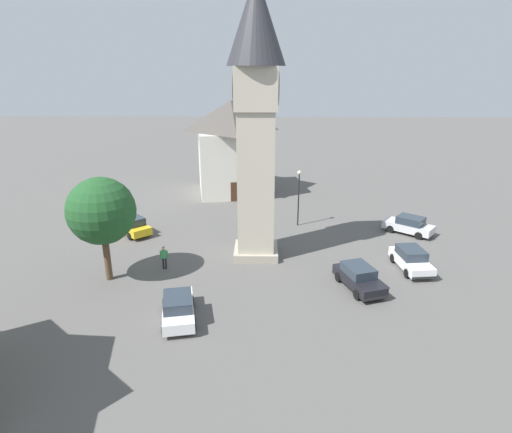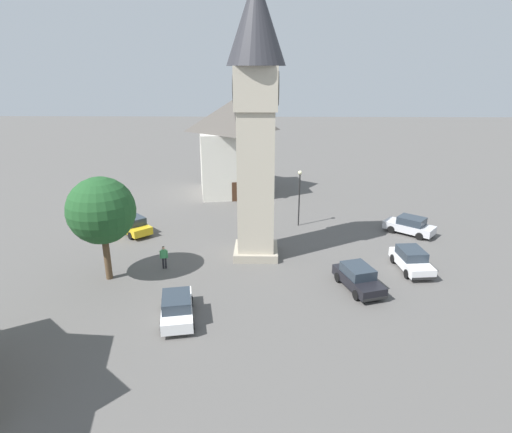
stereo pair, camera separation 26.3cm
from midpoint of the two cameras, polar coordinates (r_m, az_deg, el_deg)
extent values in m
plane|color=#565451|center=(32.69, -0.23, -5.12)|extent=(200.00, 200.00, 0.00)
cube|color=#A59C89|center=(32.57, -0.23, -4.64)|extent=(3.26, 3.26, 0.60)
cube|color=#B7AD99|center=(30.80, -0.25, 4.56)|extent=(2.61, 2.61, 10.16)
cube|color=#B7AD99|center=(29.84, -0.26, 16.77)|extent=(2.92, 2.92, 2.87)
cone|color=#2D2D33|center=(29.96, -0.28, 24.88)|extent=(3.95, 3.95, 5.59)
cylinder|color=white|center=(29.85, 2.73, 16.75)|extent=(2.19, 0.04, 2.19)
torus|color=black|center=(29.85, 2.75, 16.75)|extent=(2.25, 0.06, 2.25)
cube|color=black|center=(29.84, 2.81, 17.21)|extent=(0.05, 0.02, 0.61)
cube|color=black|center=(29.52, 2.83, 16.72)|extent=(0.83, 0.02, 0.04)
cylinder|color=white|center=(29.90, -3.25, 16.74)|extent=(2.19, 0.04, 2.19)
torus|color=black|center=(29.90, -3.27, 16.74)|extent=(2.25, 0.06, 2.25)
cube|color=white|center=(24.98, -10.66, -12.17)|extent=(4.35, 2.45, 0.64)
cube|color=#28333D|center=(24.53, -10.74, -11.11)|extent=(2.36, 1.93, 0.64)
cylinder|color=black|center=(26.21, -12.41, -11.38)|extent=(0.67, 0.34, 0.64)
cylinder|color=black|center=(26.16, -8.84, -11.19)|extent=(0.67, 0.34, 0.64)
cylinder|color=black|center=(24.11, -12.56, -14.32)|extent=(0.67, 0.34, 0.64)
cylinder|color=black|center=(24.07, -8.65, -14.12)|extent=(0.67, 0.34, 0.64)
cube|color=black|center=(26.84, -10.64, -10.35)|extent=(0.44, 1.66, 0.16)
cube|color=silver|center=(38.88, 19.52, -1.30)|extent=(3.91, 4.25, 0.64)
cube|color=#28333D|center=(38.63, 19.82, -0.49)|extent=(2.54, 2.61, 0.64)
cylinder|color=black|center=(38.66, 17.35, -1.60)|extent=(0.57, 0.64, 0.64)
cylinder|color=black|center=(40.07, 18.26, -0.97)|extent=(0.57, 0.64, 0.64)
cylinder|color=black|center=(37.89, 20.76, -2.42)|extent=(0.57, 0.64, 0.64)
cylinder|color=black|center=(39.32, 21.56, -1.75)|extent=(0.57, 0.64, 0.64)
cube|color=black|center=(39.62, 16.78, -0.97)|extent=(1.37, 1.15, 0.16)
cube|color=white|center=(32.05, 19.84, -5.70)|extent=(4.25, 2.10, 0.64)
cube|color=#28333D|center=(31.93, 19.85, -4.58)|extent=(2.25, 1.76, 0.64)
cylinder|color=black|center=(31.51, 22.02, -6.96)|extent=(0.66, 0.28, 0.64)
cylinder|color=black|center=(30.84, 19.34, -7.20)|extent=(0.66, 0.28, 0.64)
cylinder|color=black|center=(33.50, 20.19, -5.16)|extent=(0.66, 0.28, 0.64)
cylinder|color=black|center=(32.86, 17.65, -5.34)|extent=(0.66, 0.28, 0.64)
cube|color=black|center=(30.51, 21.33, -7.63)|extent=(0.29, 1.67, 0.16)
cube|color=gold|center=(38.15, -16.50, -1.36)|extent=(4.15, 4.05, 0.64)
cube|color=#28333D|center=(37.82, -16.48, -0.54)|extent=(2.60, 2.57, 0.64)
cylinder|color=black|center=(39.00, -18.32, -1.53)|extent=(0.62, 0.60, 0.64)
cylinder|color=black|center=(39.61, -16.23, -0.99)|extent=(0.62, 0.60, 0.64)
cylinder|color=black|center=(36.89, -16.70, -2.54)|extent=(0.62, 0.60, 0.64)
cylinder|color=black|center=(37.54, -14.53, -1.96)|extent=(0.62, 0.60, 0.64)
cube|color=black|center=(39.96, -17.77, -0.90)|extent=(1.23, 1.30, 0.16)
cube|color=black|center=(28.44, 13.34, -8.27)|extent=(4.42, 2.87, 0.64)
cube|color=#28333D|center=(28.28, 13.29, -7.03)|extent=(2.48, 2.13, 0.64)
cylinder|color=black|center=(28.04, 16.00, -9.55)|extent=(0.68, 0.41, 0.64)
cylinder|color=black|center=(27.27, 13.12, -10.16)|extent=(0.68, 0.41, 0.64)
cylinder|color=black|center=(29.87, 13.47, -7.47)|extent=(0.68, 0.41, 0.64)
cylinder|color=black|center=(29.15, 10.72, -7.96)|extent=(0.68, 0.41, 0.64)
cube|color=black|center=(27.05, 15.46, -10.51)|extent=(0.62, 1.62, 0.16)
cylinder|color=black|center=(31.04, -12.21, -6.14)|extent=(0.13, 0.13, 0.82)
cylinder|color=black|center=(31.06, -12.54, -6.15)|extent=(0.13, 0.13, 0.82)
cube|color=#3F9959|center=(30.76, -12.47, -4.94)|extent=(0.28, 0.39, 0.60)
cylinder|color=#3F9959|center=(30.76, -12.03, -5.01)|extent=(0.09, 0.09, 0.60)
cylinder|color=#3F9959|center=(30.80, -12.90, -5.05)|extent=(0.09, 0.09, 0.60)
sphere|color=tan|center=(30.58, -12.53, -4.17)|extent=(0.22, 0.22, 0.22)
sphere|color=black|center=(30.58, -12.53, -4.13)|extent=(0.20, 0.20, 0.20)
cylinder|color=brown|center=(30.11, -19.55, -5.06)|extent=(0.44, 0.44, 3.31)
sphere|color=#1E4C23|center=(29.01, -20.24, 0.70)|extent=(4.38, 4.38, 4.38)
cube|color=silver|center=(48.66, -3.40, 7.32)|extent=(8.79, 8.43, 7.01)
pyramid|color=#47423D|center=(47.87, -3.52, 13.35)|extent=(9.23, 8.85, 3.27)
cube|color=#422819|center=(45.50, -2.87, 3.31)|extent=(0.26, 1.10, 2.10)
cylinder|color=black|center=(38.14, 5.51, 2.16)|extent=(0.12, 0.12, 4.71)
sphere|color=beige|center=(37.48, 5.63, 5.87)|extent=(0.36, 0.36, 0.36)
camera|label=1|loc=(0.13, -90.24, -0.08)|focal=29.88mm
camera|label=2|loc=(0.13, 89.76, 0.08)|focal=29.88mm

